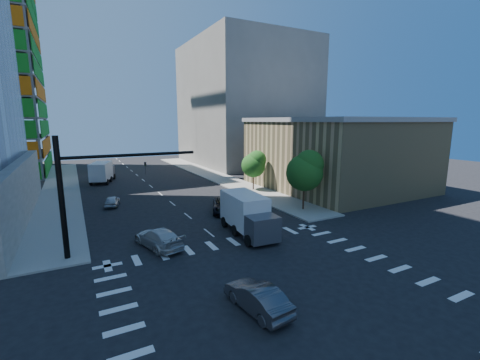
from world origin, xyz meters
TOP-DOWN VIEW (x-y plane):
  - ground at (0.00, 0.00)m, footprint 160.00×160.00m
  - road_markings at (0.00, 0.00)m, footprint 20.00×20.00m
  - sidewalk_ne at (12.50, 40.00)m, footprint 5.00×60.00m
  - sidewalk_nw at (-12.50, 40.00)m, footprint 5.00×60.00m
  - commercial_building at (25.00, 22.00)m, footprint 20.50×22.50m
  - bg_building_ne at (27.00, 55.00)m, footprint 24.00×30.00m
  - signal_mast_nw at (-10.00, 11.50)m, footprint 10.20×0.40m
  - tree_south at (12.63, 13.90)m, footprint 4.16×4.16m
  - tree_north at (12.93, 25.90)m, footprint 3.54×3.52m
  - car_nb_far at (4.18, 17.62)m, footprint 4.49×6.03m
  - car_sb_near at (-4.91, 10.77)m, footprint 3.50×5.74m
  - car_sb_mid at (-6.75, 26.18)m, footprint 2.37×3.98m
  - car_sb_cross at (-2.32, -0.59)m, footprint 2.06×4.64m
  - box_truck_near at (3.04, 9.87)m, footprint 3.32×6.93m
  - box_truck_far at (-6.26, 43.40)m, footprint 4.66×7.06m

SIDE VIEW (x-z plane):
  - ground at x=0.00m, z-range 0.00..0.00m
  - road_markings at x=0.00m, z-range 0.00..0.01m
  - sidewalk_ne at x=12.50m, z-range 0.00..0.15m
  - sidewalk_nw at x=-12.50m, z-range 0.00..0.15m
  - car_sb_mid at x=-6.75m, z-range 0.00..1.27m
  - car_sb_cross at x=-2.32m, z-range 0.00..1.48m
  - car_nb_far at x=4.18m, z-range 0.00..1.52m
  - car_sb_near at x=-4.91m, z-range 0.00..1.55m
  - box_truck_far at x=-6.26m, z-range -0.20..3.22m
  - box_truck_near at x=3.04m, z-range -0.20..3.34m
  - tree_north at x=12.93m, z-range 1.10..6.88m
  - tree_south at x=12.63m, z-range 1.27..8.10m
  - commercial_building at x=25.00m, z-range 0.01..10.61m
  - signal_mast_nw at x=-10.00m, z-range 0.99..9.99m
  - bg_building_ne at x=27.00m, z-range 0.00..28.00m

